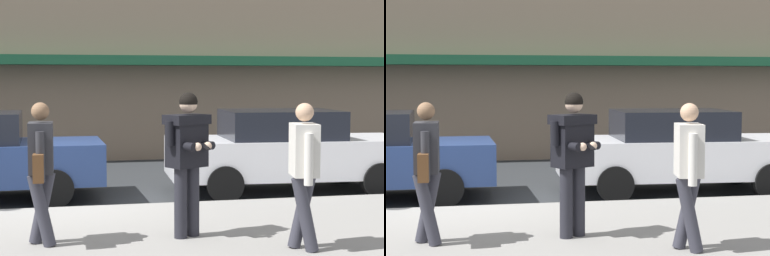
% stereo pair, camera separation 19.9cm
% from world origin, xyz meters
% --- Properties ---
extents(ground_plane, '(80.00, 80.00, 0.00)m').
position_xyz_m(ground_plane, '(0.00, 0.00, 0.00)').
color(ground_plane, '#2B2D30').
extents(sidewalk, '(32.00, 5.30, 0.14)m').
position_xyz_m(sidewalk, '(1.00, -2.85, 0.07)').
color(sidewalk, gray).
rests_on(sidewalk, ground).
extents(curb_paint_line, '(28.00, 0.12, 0.01)m').
position_xyz_m(curb_paint_line, '(1.00, 0.05, 0.00)').
color(curb_paint_line, silver).
rests_on(curb_paint_line, ground).
extents(parked_sedan_far, '(4.60, 2.13, 1.54)m').
position_xyz_m(parked_sedan_far, '(4.16, 1.07, 0.79)').
color(parked_sedan_far, silver).
rests_on(parked_sedan_far, ground).
extents(man_texting_on_phone, '(0.63, 0.65, 1.81)m').
position_xyz_m(man_texting_on_phone, '(1.54, -2.47, 1.25)').
color(man_texting_on_phone, '#23232B').
rests_on(man_texting_on_phone, sidewalk).
extents(pedestrian_in_light_coat, '(0.38, 0.59, 1.70)m').
position_xyz_m(pedestrian_in_light_coat, '(2.73, -3.34, 1.11)').
color(pedestrian_in_light_coat, '#33333D').
rests_on(pedestrian_in_light_coat, sidewalk).
extents(pedestrian_with_bag, '(0.33, 0.72, 1.70)m').
position_xyz_m(pedestrian_with_bag, '(-0.22, -2.51, 1.11)').
color(pedestrian_with_bag, '#33333D').
rests_on(pedestrian_with_bag, sidewalk).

